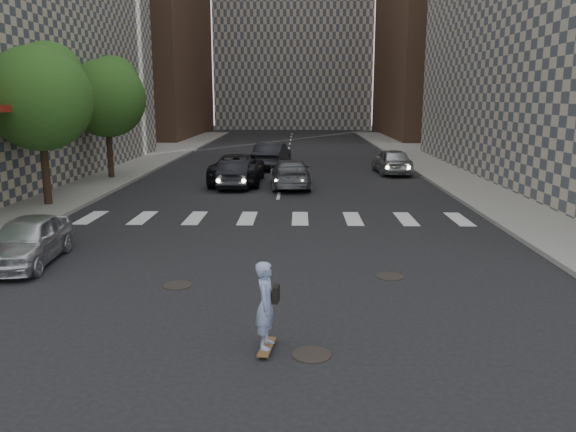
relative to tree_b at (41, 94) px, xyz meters
name	(u,v)px	position (x,y,z in m)	size (l,w,h in m)	color
ground	(255,304)	(9.45, -11.14, -4.65)	(160.00, 160.00, 0.00)	black
sidewalk_left	(31,176)	(-5.05, 8.86, -4.57)	(13.00, 80.00, 0.15)	gray
sidewalk_right	(538,177)	(23.95, 8.86, -4.57)	(13.00, 80.00, 0.15)	gray
tree_b	(41,94)	(0.00, 0.00, 0.00)	(4.20, 4.20, 6.60)	#382619
tree_c	(108,95)	(0.00, 8.00, 0.00)	(4.20, 4.20, 6.60)	#382619
manhole_a	(312,354)	(10.65, -13.64, -4.64)	(0.70, 0.70, 0.02)	black
manhole_b	(177,285)	(7.45, -9.94, -4.64)	(0.70, 0.70, 0.02)	black
manhole_c	(390,276)	(12.75, -9.14, -4.64)	(0.70, 0.70, 0.02)	black
skateboarder	(267,305)	(9.85, -13.48, -3.76)	(0.47, 0.87, 1.68)	brown
silver_sedan	(27,240)	(2.96, -8.15, -3.99)	(1.56, 3.88, 1.32)	silver
traffic_car_a	(236,173)	(7.20, 5.38, -3.94)	(1.50, 4.31, 1.42)	black
traffic_car_b	(290,173)	(9.95, 5.41, -3.94)	(1.99, 4.89, 1.42)	#4E5055
traffic_car_c	(238,168)	(7.11, 6.86, -3.86)	(2.62, 5.68, 1.58)	black
traffic_car_d	(392,161)	(15.95, 10.71, -3.88)	(1.81, 4.49, 1.53)	#A9ACB0
traffic_car_e	(272,156)	(8.66, 13.14, -3.82)	(1.75, 5.02, 1.65)	black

